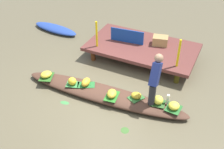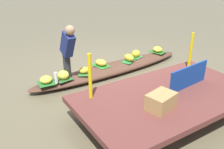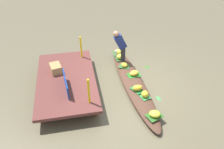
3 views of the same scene
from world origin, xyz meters
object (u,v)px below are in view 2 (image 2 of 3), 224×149
at_px(banana_bunch_1, 63,75).
at_px(vendor_person, 68,48).
at_px(banana_bunch_2, 158,49).
at_px(market_banner, 189,77).
at_px(vendor_boat, 113,69).
at_px(banana_bunch_0, 84,70).
at_px(water_bottle, 56,78).
at_px(banana_bunch_5, 129,58).
at_px(banana_bunch_6, 46,80).
at_px(banana_bunch_3, 101,63).
at_px(produce_crate, 161,101).
at_px(banana_bunch_4, 136,54).

bearing_deg(banana_bunch_1, vendor_person, 170.87).
xyz_separation_m(banana_bunch_2, market_banner, (1.33, 2.27, 0.35)).
height_order(vendor_boat, banana_bunch_0, banana_bunch_0).
relative_size(banana_bunch_0, banana_bunch_1, 1.03).
bearing_deg(banana_bunch_0, water_bottle, 11.26).
xyz_separation_m(vendor_boat, banana_bunch_1, (1.37, 0.14, 0.21)).
bearing_deg(water_bottle, vendor_person, -166.95).
relative_size(banana_bunch_5, banana_bunch_6, 1.23).
distance_m(banana_bunch_3, produce_crate, 2.57).
bearing_deg(banana_bunch_2, banana_bunch_4, 1.70).
xyz_separation_m(banana_bunch_3, banana_bunch_4, (-1.10, -0.02, 0.02)).
bearing_deg(water_bottle, banana_bunch_6, -32.77).
distance_m(banana_bunch_5, water_bottle, 2.08).
bearing_deg(banana_bunch_1, vendor_boat, -174.05).
distance_m(banana_bunch_0, banana_bunch_3, 0.59).
bearing_deg(market_banner, vendor_person, -58.02).
xyz_separation_m(banana_bunch_2, vendor_person, (2.84, 0.31, 0.61)).
bearing_deg(banana_bunch_5, vendor_boat, -0.71).
height_order(banana_bunch_2, banana_bunch_6, banana_bunch_6).
height_order(banana_bunch_0, banana_bunch_4, banana_bunch_4).
xyz_separation_m(banana_bunch_6, produce_crate, (-1.09, 2.30, 0.27)).
xyz_separation_m(banana_bunch_2, banana_bunch_5, (1.12, 0.15, 0.01)).
height_order(banana_bunch_6, vendor_person, vendor_person).
distance_m(banana_bunch_1, banana_bunch_6, 0.38).
relative_size(vendor_boat, banana_bunch_0, 17.12).
bearing_deg(vendor_person, vendor_boat, -172.33).
bearing_deg(vendor_boat, banana_bunch_6, 1.49).
distance_m(banana_bunch_6, water_bottle, 0.22).
bearing_deg(banana_bunch_6, vendor_boat, -175.81).
xyz_separation_m(vendor_person, produce_crate, (-0.57, 2.26, -0.33)).
relative_size(banana_bunch_6, water_bottle, 1.04).
relative_size(banana_bunch_0, water_bottle, 1.02).
height_order(banana_bunch_4, vendor_person, vendor_person).
bearing_deg(banana_bunch_6, banana_bunch_4, -174.38).
distance_m(banana_bunch_4, vendor_person, 2.15).
bearing_deg(banana_bunch_6, market_banner, 135.57).
xyz_separation_m(banana_bunch_3, banana_bunch_6, (1.47, 0.23, 0.00)).
distance_m(banana_bunch_4, banana_bunch_5, 0.35).
height_order(banana_bunch_3, banana_bunch_4, banana_bunch_4).
xyz_separation_m(banana_bunch_3, produce_crate, (0.37, 2.52, 0.27)).
xyz_separation_m(banana_bunch_1, banana_bunch_6, (0.38, -0.01, -0.02)).
bearing_deg(banana_bunch_4, banana_bunch_1, 6.97).
relative_size(banana_bunch_0, market_banner, 0.25).
height_order(banana_bunch_5, vendor_person, vendor_person).
height_order(banana_bunch_3, banana_bunch_5, banana_bunch_5).
bearing_deg(banana_bunch_2, banana_bunch_5, 7.83).
xyz_separation_m(banana_bunch_2, produce_crate, (2.27, 2.57, 0.27)).
distance_m(water_bottle, produce_crate, 2.37).
height_order(water_bottle, produce_crate, produce_crate).
relative_size(banana_bunch_0, banana_bunch_6, 0.99).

